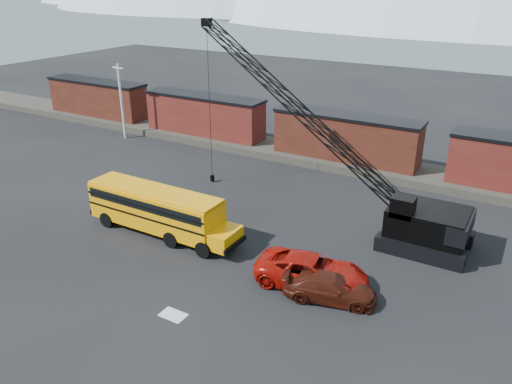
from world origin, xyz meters
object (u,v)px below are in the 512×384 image
Objects in this scene: school_bus at (159,210)px; red_pickup at (312,271)px; maroon_suv at (330,288)px; crawler_crane at (304,114)px.

school_bus is 1.81× the size of red_pickup.
maroon_suv is 13.40m from crawler_crane.
school_bus is at bearing 78.59° from red_pickup.
maroon_suv is (13.07, -1.28, -1.05)m from school_bus.
crawler_crane reaches higher than school_bus.
crawler_crane is (6.66, 8.40, 5.62)m from school_bus.
red_pickup is at bearing 47.03° from maroon_suv.
maroon_suv is (1.45, -0.77, -0.15)m from red_pickup.
school_bus is 0.53× the size of crawler_crane.
crawler_crane reaches higher than maroon_suv.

